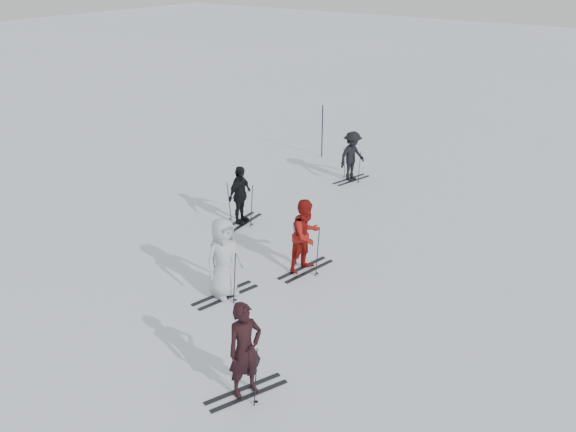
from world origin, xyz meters
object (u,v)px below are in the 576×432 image
at_px(skier_red, 306,236).
at_px(skier_grey, 224,259).
at_px(skier_uphill_far, 352,157).
at_px(piste_marker, 322,131).
at_px(skier_near_dark, 245,351).
at_px(skier_uphill_left, 240,196).

distance_m(skier_red, skier_grey, 2.38).
height_order(skier_red, skier_uphill_far, skier_red).
bearing_deg(piste_marker, skier_near_dark, -62.14).
distance_m(skier_red, piste_marker, 9.75).
xyz_separation_m(skier_near_dark, skier_uphill_left, (-5.25, 6.09, -0.06)).
xyz_separation_m(skier_near_dark, skier_grey, (-2.74, 2.52, 0.04)).
height_order(skier_near_dark, skier_grey, skier_grey).
bearing_deg(piste_marker, skier_red, -59.07).
xyz_separation_m(skier_near_dark, skier_uphill_far, (-4.54, 11.42, -0.07)).
relative_size(skier_near_dark, skier_grey, 0.96).
xyz_separation_m(skier_uphill_far, piste_marker, (-2.39, 1.69, 0.16)).
distance_m(skier_near_dark, skier_grey, 3.72).
bearing_deg(skier_red, skier_uphill_left, 76.74).
relative_size(skier_near_dark, skier_uphill_far, 1.08).
distance_m(skier_uphill_left, piste_marker, 7.23).
relative_size(skier_red, skier_grey, 0.97).
bearing_deg(skier_uphill_left, skier_red, -117.99).
relative_size(skier_red, skier_uphill_left, 1.08).
relative_size(skier_near_dark, skier_uphill_left, 1.06).
bearing_deg(skier_uphill_left, piste_marker, 7.42).
height_order(skier_near_dark, skier_uphill_left, skier_near_dark).
bearing_deg(skier_grey, skier_near_dark, -120.69).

